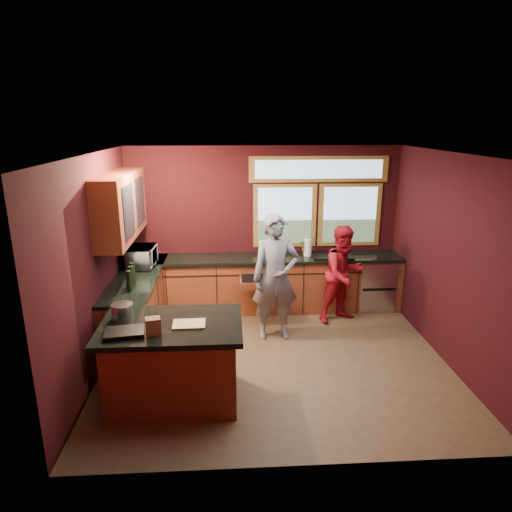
{
  "coord_description": "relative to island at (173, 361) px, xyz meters",
  "views": [
    {
      "loc": [
        -0.6,
        -5.47,
        3.07
      ],
      "look_at": [
        -0.23,
        0.4,
        1.33
      ],
      "focal_mm": 32.0,
      "sensor_mm": 36.0,
      "label": 1
    }
  ],
  "objects": [
    {
      "name": "black_tray",
      "position": [
        -0.45,
        -0.25,
        0.49
      ],
      "size": [
        0.44,
        0.34,
        0.05
      ],
      "primitive_type": "cube",
      "rotation": [
        0.0,
        0.0,
        0.16
      ],
      "color": "black",
      "rests_on": "island"
    },
    {
      "name": "potted_plant",
      "position": [
        1.96,
        2.6,
        0.61
      ],
      "size": [
        0.29,
        0.25,
        0.32
      ],
      "primitive_type": "imported",
      "color": "#999999",
      "rests_on": "back_counter"
    },
    {
      "name": "microwave",
      "position": [
        -0.68,
        2.13,
        0.61
      ],
      "size": [
        0.41,
        0.58,
        0.31
      ],
      "primitive_type": "imported",
      "rotation": [
        0.0,
        0.0,
        1.52
      ],
      "color": "#999999",
      "rests_on": "left_counter"
    },
    {
      "name": "floor",
      "position": [
        1.24,
        0.85,
        -0.48
      ],
      "size": [
        4.5,
        4.5,
        0.0
      ],
      "primitive_type": "plane",
      "color": "brown",
      "rests_on": "ground"
    },
    {
      "name": "stock_pot",
      "position": [
        -0.55,
        0.15,
        0.56
      ],
      "size": [
        0.24,
        0.24,
        0.18
      ],
      "primitive_type": "cylinder",
      "color": "#ACACB0",
      "rests_on": "island"
    },
    {
      "name": "cutting_board",
      "position": [
        0.2,
        -0.05,
        0.48
      ],
      "size": [
        0.36,
        0.26,
        0.02
      ],
      "primitive_type": "cube",
      "rotation": [
        0.0,
        0.0,
        0.03
      ],
      "color": "tan",
      "rests_on": "island"
    },
    {
      "name": "person_grey",
      "position": [
        1.31,
        1.51,
        0.44
      ],
      "size": [
        0.69,
        0.48,
        1.84
      ],
      "primitive_type": "imported",
      "rotation": [
        0.0,
        0.0,
        0.05
      ],
      "color": "slate",
      "rests_on": "floor"
    },
    {
      "name": "person_red",
      "position": [
        2.44,
        2.03,
        0.3
      ],
      "size": [
        0.93,
        0.85,
        1.55
      ],
      "primitive_type": "imported",
      "rotation": [
        0.0,
        0.0,
        0.43
      ],
      "color": "#A7131D",
      "rests_on": "floor"
    },
    {
      "name": "paper_towel",
      "position": [
        1.95,
        2.55,
        0.59
      ],
      "size": [
        0.12,
        0.12,
        0.28
      ],
      "primitive_type": "cylinder",
      "color": "white",
      "rests_on": "back_counter"
    },
    {
      "name": "paper_bag",
      "position": [
        -0.15,
        -0.25,
        0.56
      ],
      "size": [
        0.17,
        0.15,
        0.18
      ],
      "primitive_type": "cube",
      "rotation": [
        0.0,
        0.0,
        0.25
      ],
      "color": "brown",
      "rests_on": "island"
    },
    {
      "name": "back_counter",
      "position": [
        1.44,
        2.55,
        -0.01
      ],
      "size": [
        4.5,
        0.64,
        0.93
      ],
      "color": "brown",
      "rests_on": "floor"
    },
    {
      "name": "left_counter",
      "position": [
        -0.71,
        1.7,
        -0.01
      ],
      "size": [
        0.64,
        2.3,
        0.93
      ],
      "color": "brown",
      "rests_on": "floor"
    },
    {
      "name": "room_shell",
      "position": [
        0.65,
        1.17,
        1.32
      ],
      "size": [
        4.52,
        4.02,
        2.71
      ],
      "color": "black",
      "rests_on": "ground"
    },
    {
      "name": "island",
      "position": [
        0.0,
        0.0,
        0.0
      ],
      "size": [
        1.55,
        1.05,
        0.95
      ],
      "color": "brown",
      "rests_on": "floor"
    }
  ]
}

